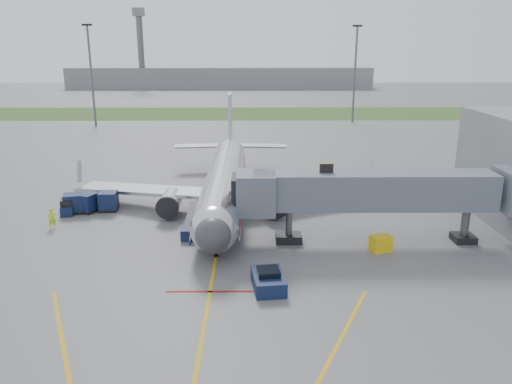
{
  "coord_description": "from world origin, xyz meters",
  "views": [
    {
      "loc": [
        2.92,
        -34.77,
        16.11
      ],
      "look_at": [
        3.24,
        9.29,
        3.2
      ],
      "focal_mm": 35.0,
      "sensor_mm": 36.0,
      "label": 1
    }
  ],
  "objects_px": {
    "baggage_tug": "(67,208)",
    "belt_loader": "(192,228)",
    "ramp_worker": "(52,218)",
    "airliner": "(224,181)",
    "pushback_tug": "(268,280)"
  },
  "relations": [
    {
      "from": "ramp_worker",
      "to": "pushback_tug",
      "type": "bearing_deg",
      "value": -48.64
    },
    {
      "from": "airliner",
      "to": "ramp_worker",
      "type": "height_order",
      "value": "airliner"
    },
    {
      "from": "baggage_tug",
      "to": "ramp_worker",
      "type": "height_order",
      "value": "ramp_worker"
    },
    {
      "from": "airliner",
      "to": "pushback_tug",
      "type": "distance_m",
      "value": 19.28
    },
    {
      "from": "airliner",
      "to": "ramp_worker",
      "type": "distance_m",
      "value": 16.96
    },
    {
      "from": "pushback_tug",
      "to": "belt_loader",
      "type": "bearing_deg",
      "value": 121.85
    },
    {
      "from": "pushback_tug",
      "to": "ramp_worker",
      "type": "distance_m",
      "value": 22.9
    },
    {
      "from": "pushback_tug",
      "to": "ramp_worker",
      "type": "relative_size",
      "value": 1.91
    },
    {
      "from": "airliner",
      "to": "baggage_tug",
      "type": "xyz_separation_m",
      "value": [
        -15.58,
        -2.74,
        -1.96
      ]
    },
    {
      "from": "pushback_tug",
      "to": "belt_loader",
      "type": "xyz_separation_m",
      "value": [
        -6.5,
        10.46,
        -0.03
      ]
    },
    {
      "from": "pushback_tug",
      "to": "belt_loader",
      "type": "height_order",
      "value": "belt_loader"
    },
    {
      "from": "belt_loader",
      "to": "ramp_worker",
      "type": "xyz_separation_m",
      "value": [
        -12.98,
        1.57,
        0.39
      ]
    },
    {
      "from": "airliner",
      "to": "ramp_worker",
      "type": "bearing_deg",
      "value": -156.56
    },
    {
      "from": "belt_loader",
      "to": "ramp_worker",
      "type": "bearing_deg",
      "value": 173.11
    },
    {
      "from": "baggage_tug",
      "to": "belt_loader",
      "type": "xyz_separation_m",
      "value": [
        13.07,
        -5.54,
        -0.13
      ]
    }
  ]
}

